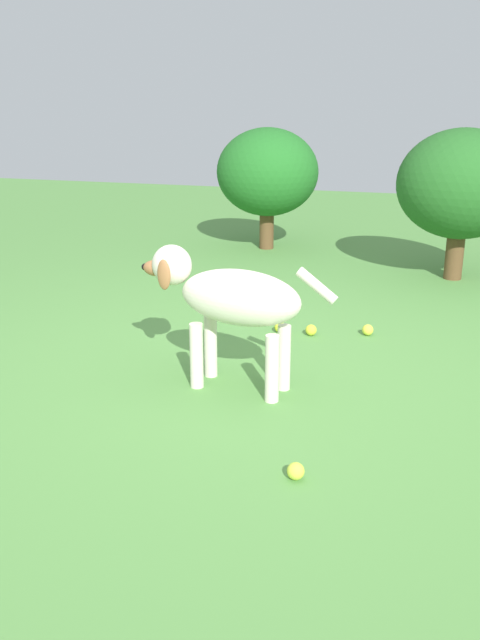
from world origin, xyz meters
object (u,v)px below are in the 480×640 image
object	(u,v)px
dog	(229,298)
tennis_ball_0	(296,471)
tennis_ball_2	(368,330)
tennis_ball_3	(311,330)
tennis_ball_1	(280,327)

from	to	relation	value
dog	tennis_ball_0	distance (m)	0.97
tennis_ball_2	tennis_ball_3	world-z (taller)	same
tennis_ball_0	tennis_ball_1	xyz separation A→B (m)	(-0.43, 1.56, 0.00)
tennis_ball_1	tennis_ball_2	xyz separation A→B (m)	(0.51, 0.10, 0.00)
tennis_ball_1	dog	bearing A→B (deg)	-93.89
tennis_ball_1	tennis_ball_3	world-z (taller)	same
dog	tennis_ball_1	xyz separation A→B (m)	(0.06, 0.83, -0.41)
dog	tennis_ball_2	distance (m)	1.16
tennis_ball_1	tennis_ball_2	size ratio (longest dim) A/B	1.00
tennis_ball_0	dog	bearing A→B (deg)	123.68
tennis_ball_0	tennis_ball_2	bearing A→B (deg)	87.46
tennis_ball_2	tennis_ball_0	bearing A→B (deg)	-92.54
dog	tennis_ball_1	bearing A→B (deg)	-86.14
tennis_ball_3	dog	bearing A→B (deg)	-106.36
tennis_ball_0	tennis_ball_1	size ratio (longest dim) A/B	1.00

